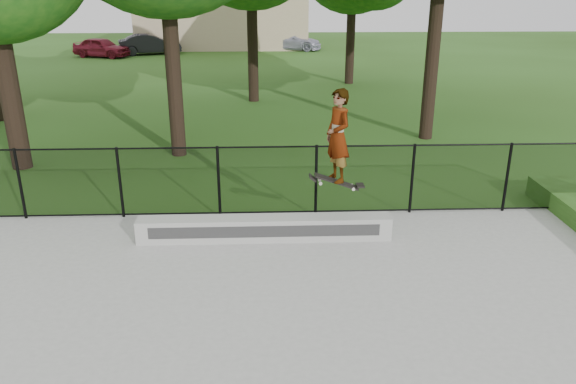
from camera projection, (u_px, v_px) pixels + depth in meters
name	position (u px, v px, depth m)	size (l,w,h in m)	color
grind_ledge	(265.00, 228.00, 10.58)	(4.77, 0.40, 0.45)	#9E9F9A
car_a	(101.00, 47.00, 35.81)	(1.47, 3.64, 1.25)	maroon
car_b	(150.00, 44.00, 37.20)	(1.40, 3.63, 1.32)	black
car_c	(289.00, 41.00, 39.51)	(1.82, 4.11, 1.30)	#A8A6BC
skater_airborne	(338.00, 138.00, 9.93)	(0.80, 0.72, 1.89)	black
chainlink_fence	(219.00, 181.00, 11.48)	(16.06, 0.06, 1.50)	black
distant_building	(224.00, 16.00, 40.91)	(12.40, 6.40, 4.30)	tan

